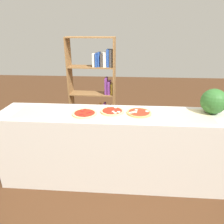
{
  "coord_description": "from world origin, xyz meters",
  "views": [
    {
      "loc": [
        0.16,
        -2.18,
        1.82
      ],
      "look_at": [
        0.0,
        0.0,
        0.92
      ],
      "focal_mm": 33.21,
      "sensor_mm": 36.0,
      "label": 1
    }
  ],
  "objects": [
    {
      "name": "pizza_pepperoni_0",
      "position": [
        -0.31,
        -0.04,
        0.92
      ],
      "size": [
        0.28,
        0.28,
        0.02
      ],
      "color": "#E5C17F",
      "rests_on": "parchment_paper"
    },
    {
      "name": "watermelon",
      "position": [
        1.14,
        0.1,
        1.05
      ],
      "size": [
        0.29,
        0.29,
        0.29
      ],
      "primitive_type": "sphere",
      "color": "#2D6628",
      "rests_on": "counter"
    },
    {
      "name": "counter",
      "position": [
        0.0,
        0.0,
        0.45
      ],
      "size": [
        2.65,
        0.57,
        0.9
      ],
      "primitive_type": "cube",
      "color": "beige",
      "rests_on": "ground_plane"
    },
    {
      "name": "pizza_mozzarella_1",
      "position": [
        0.0,
        0.04,
        0.92
      ],
      "size": [
        0.27,
        0.27,
        0.03
      ],
      "color": "#E5C17F",
      "rests_on": "parchment_paper"
    },
    {
      "name": "pizza_mozzarella_2",
      "position": [
        0.31,
        0.02,
        0.92
      ],
      "size": [
        0.28,
        0.28,
        0.02
      ],
      "color": "tan",
      "rests_on": "parchment_paper"
    },
    {
      "name": "ground_plane",
      "position": [
        0.0,
        0.0,
        0.0
      ],
      "size": [
        12.0,
        12.0,
        0.0
      ],
      "primitive_type": "plane",
      "color": "#4C2D19"
    },
    {
      "name": "bookshelf",
      "position": [
        -0.28,
        0.93,
        0.81
      ],
      "size": [
        0.72,
        0.27,
        1.7
      ],
      "color": "brown",
      "rests_on": "ground_plane"
    },
    {
      "name": "parchment_paper",
      "position": [
        0.0,
        0.0,
        0.91
      ],
      "size": [
        2.22,
        0.42,
        0.0
      ],
      "primitive_type": "cube",
      "color": "beige",
      "rests_on": "counter"
    }
  ]
}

